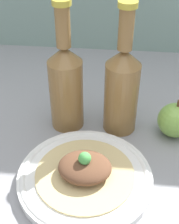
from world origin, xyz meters
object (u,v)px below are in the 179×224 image
at_px(plate, 85,177).
at_px(apple, 175,120).
at_px(cider_bottle_right, 122,87).
at_px(plated_food, 85,169).
at_px(cider_bottle_left, 66,84).

xyz_separation_m(plate, apple, (0.19, 0.17, 0.03)).
distance_m(cider_bottle_right, apple, 0.15).
bearing_deg(plated_food, apple, 41.03).
bearing_deg(apple, cider_bottle_right, 174.24).
xyz_separation_m(plated_food, apple, (0.19, 0.17, 0.01)).
height_order(plated_food, cider_bottle_right, cider_bottle_right).
distance_m(plated_food, cider_bottle_right, 0.21).
height_order(plate, cider_bottle_right, cider_bottle_right).
bearing_deg(cider_bottle_right, plate, -109.36).
bearing_deg(apple, plate, -138.97).
distance_m(cider_bottle_left, apple, 0.27).
xyz_separation_m(plated_food, cider_bottle_right, (0.06, 0.18, 0.08)).
bearing_deg(apple, plated_food, -138.97).
bearing_deg(cider_bottle_right, cider_bottle_left, 180.00).
height_order(plate, plated_food, plated_food).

